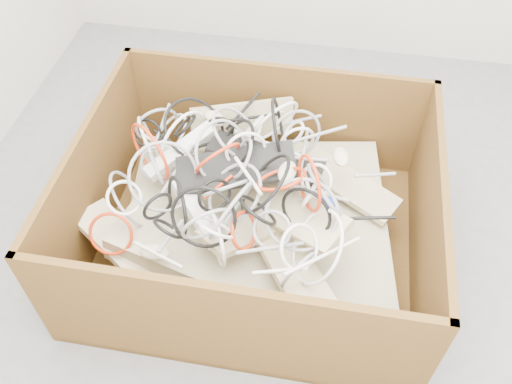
% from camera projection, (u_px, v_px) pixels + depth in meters
% --- Properties ---
extents(ground, '(3.00, 3.00, 0.00)m').
position_uv_depth(ground, '(310.00, 271.00, 2.09)').
color(ground, '#57575A').
rests_on(ground, ground).
extents(cardboard_box, '(1.24, 1.03, 0.52)m').
position_uv_depth(cardboard_box, '(250.00, 225.00, 2.07)').
color(cardboard_box, '#412510').
rests_on(cardboard_box, ground).
extents(keyboard_pile, '(1.17, 0.98, 0.35)m').
position_uv_depth(keyboard_pile, '(254.00, 201.00, 1.95)').
color(keyboard_pile, '#C4B18A').
rests_on(keyboard_pile, cardboard_box).
extents(mice_scatter, '(0.65, 0.67, 0.22)m').
position_uv_depth(mice_scatter, '(247.00, 189.00, 1.89)').
color(mice_scatter, beige).
rests_on(mice_scatter, keyboard_pile).
extents(power_strip_left, '(0.24, 0.25, 0.12)m').
position_uv_depth(power_strip_left, '(181.00, 151.00, 1.99)').
color(power_strip_left, silver).
rests_on(power_strip_left, keyboard_pile).
extents(power_strip_right, '(0.23, 0.24, 0.09)m').
position_uv_depth(power_strip_right, '(197.00, 212.00, 1.85)').
color(power_strip_right, silver).
rests_on(power_strip_right, keyboard_pile).
extents(vga_plug, '(0.06, 0.06, 0.03)m').
position_uv_depth(vga_plug, '(329.00, 202.00, 1.86)').
color(vga_plug, '#0C24BA').
rests_on(vga_plug, keyboard_pile).
extents(cable_tangle, '(1.03, 0.83, 0.45)m').
position_uv_depth(cable_tangle, '(226.00, 175.00, 1.87)').
color(cable_tangle, silver).
rests_on(cable_tangle, keyboard_pile).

